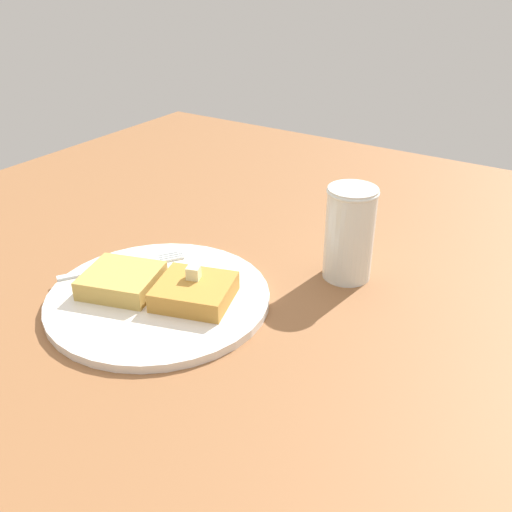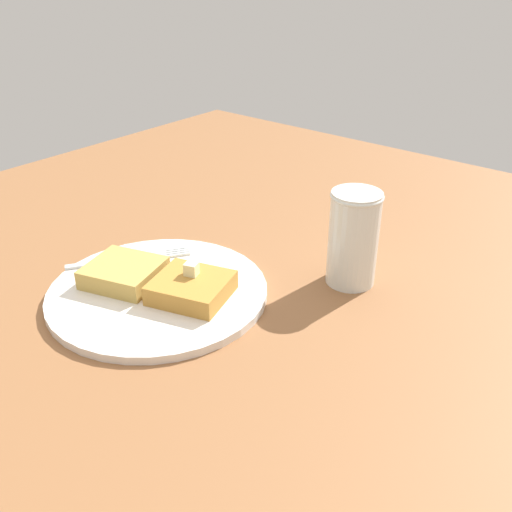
# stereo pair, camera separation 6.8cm
# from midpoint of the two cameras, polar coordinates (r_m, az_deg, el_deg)

# --- Properties ---
(table_surface) EXTENTS (1.17, 1.17, 0.02)m
(table_surface) POSITION_cam_midpoint_polar(r_m,az_deg,el_deg) (0.75, -4.56, -1.77)
(table_surface) COLOR brown
(table_surface) RESTS_ON ground
(plate) EXTENTS (0.26, 0.26, 0.01)m
(plate) POSITION_cam_midpoint_polar(r_m,az_deg,el_deg) (0.69, -12.52, -4.17)
(plate) COLOR silver
(plate) RESTS_ON table_surface
(toast_slice_left) EXTENTS (0.10, 0.10, 0.02)m
(toast_slice_left) POSITION_cam_midpoint_polar(r_m,az_deg,el_deg) (0.66, -9.11, -3.62)
(toast_slice_left) COLOR #B67E32
(toast_slice_left) RESTS_ON plate
(toast_slice_middle) EXTENTS (0.10, 0.10, 0.02)m
(toast_slice_middle) POSITION_cam_midpoint_polar(r_m,az_deg,el_deg) (0.70, -16.01, -2.45)
(toast_slice_middle) COLOR tan
(toast_slice_middle) RESTS_ON plate
(butter_pat_primary) EXTENTS (0.02, 0.02, 0.01)m
(butter_pat_primary) POSITION_cam_midpoint_polar(r_m,az_deg,el_deg) (0.66, -9.22, -1.74)
(butter_pat_primary) COLOR beige
(butter_pat_primary) RESTS_ON toast_slice_left
(fork) EXTENTS (0.10, 0.14, 0.00)m
(fork) POSITION_cam_midpoint_polar(r_m,az_deg,el_deg) (0.75, -15.03, -0.91)
(fork) COLOR silver
(fork) RESTS_ON plate
(syrup_jar) EXTENTS (0.06, 0.06, 0.12)m
(syrup_jar) POSITION_cam_midpoint_polar(r_m,az_deg,el_deg) (0.71, 6.60, 1.78)
(syrup_jar) COLOR #3D1809
(syrup_jar) RESTS_ON table_surface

